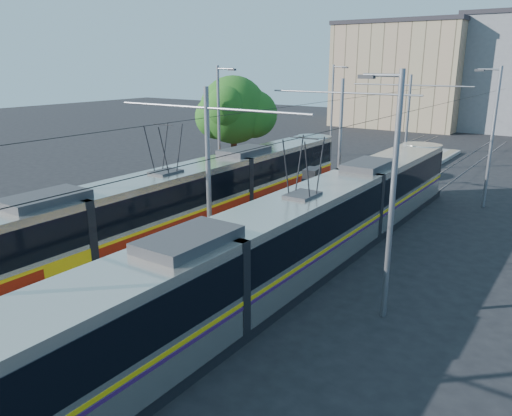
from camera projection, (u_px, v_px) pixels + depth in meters
The scene contains 12 objects.
ground at pixel (35, 354), 14.53m from camera, with size 160.00×160.00×0.00m, color black.
platform at pixel (314, 211), 27.90m from camera, with size 4.00×50.00×0.30m, color gray.
tactile_strip_left at pixel (291, 205), 28.65m from camera, with size 0.70×50.00×0.01m, color gray.
tactile_strip_right at pixel (337, 213), 27.06m from camera, with size 0.70×50.00×0.01m, color gray.
rails at pixel (314, 214), 27.94m from camera, with size 8.71×70.00×0.03m.
tram_left at pixel (167, 206), 23.31m from camera, with size 2.43×30.68×5.50m.
tram_right at pixel (301, 232), 19.31m from camera, with size 2.43×31.85×5.50m.
catenary at pixel (289, 140), 24.43m from camera, with size 9.20×70.00×7.00m.
street_lamps at pixel (348, 132), 29.93m from camera, with size 15.18×38.22×8.00m.
shelter at pixel (311, 192), 26.02m from camera, with size 0.94×1.30×2.62m.
tree at pixel (239, 111), 33.99m from camera, with size 5.06×4.68×7.35m.
building_left at pixel (404, 75), 65.47m from camera, with size 16.32×12.24×13.25m.
Camera 1 is at (12.56, -6.81, 8.17)m, focal length 35.00 mm.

